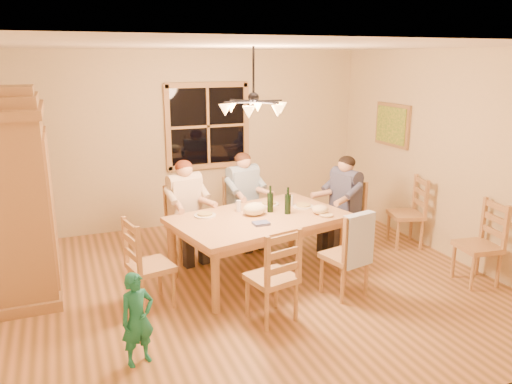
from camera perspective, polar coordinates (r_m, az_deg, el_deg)
name	(u,v)px	position (r m, az deg, el deg)	size (l,w,h in m)	color
floor	(254,284)	(5.98, -0.26, -10.48)	(5.50, 5.50, 0.00)	brown
ceiling	(253,46)	(5.39, -0.30, 16.35)	(5.50, 5.00, 0.02)	white
wall_back	(195,139)	(7.87, -6.97, 6.00)	(5.50, 0.02, 2.70)	beige
wall_right	(449,155)	(7.00, 21.24, 3.94)	(0.02, 5.00, 2.70)	beige
window	(208,126)	(7.86, -5.53, 7.50)	(1.30, 0.06, 1.30)	black
painting	(392,125)	(7.85, 15.29, 7.39)	(0.06, 0.78, 0.64)	olive
chandelier	(254,106)	(5.42, -0.29, 9.75)	(0.77, 0.68, 0.71)	black
armoire	(22,201)	(6.06, -25.22, -0.96)	(0.66, 1.40, 2.30)	olive
dining_table	(259,224)	(5.97, 0.37, -3.63)	(2.22, 1.63, 0.76)	tan
chair_far_left	(187,237)	(6.63, -7.91, -5.16)	(0.52, 0.51, 0.99)	#AB764B
chair_far_right	(244,225)	(7.04, -1.41, -3.79)	(0.52, 0.51, 0.99)	#AB764B
chair_near_left	(272,292)	(5.13, 1.78, -11.30)	(0.52, 0.51, 0.99)	#AB764B
chair_near_right	(344,269)	(5.72, 10.03, -8.62)	(0.52, 0.51, 0.99)	#AB764B
chair_end_left	(151,280)	(5.49, -11.86, -9.76)	(0.51, 0.52, 0.99)	#AB764B
chair_end_right	(343,230)	(6.93, 9.90, -4.32)	(0.51, 0.52, 0.99)	#AB764B
adult_woman	(185,198)	(6.46, -8.09, -0.68)	(0.46, 0.49, 0.87)	beige
adult_plaid_man	(244,188)	(6.88, -1.44, 0.45)	(0.46, 0.49, 0.87)	#34628F
adult_slate_man	(345,192)	(6.78, 10.10, -0.03)	(0.49, 0.46, 0.87)	#3D4161
towel	(358,240)	(5.45, 11.61, -5.42)	(0.38, 0.10, 0.58)	#B4C9F4
wine_bottle_a	(270,199)	(6.05, 1.64, -0.80)	(0.08, 0.08, 0.33)	black
wine_bottle_b	(288,201)	(5.99, 3.66, -0.98)	(0.08, 0.08, 0.33)	black
plate_woman	(205,215)	(5.97, -5.85, -2.67)	(0.26, 0.26, 0.02)	white
plate_plaid	(269,204)	(6.38, 1.47, -1.40)	(0.26, 0.26, 0.02)	white
plate_slate	(303,206)	(6.32, 5.42, -1.65)	(0.26, 0.26, 0.02)	white
wine_glass_a	(239,206)	(6.10, -2.01, -1.61)	(0.06, 0.06, 0.14)	silver
wine_glass_b	(291,201)	(6.34, 4.00, -0.98)	(0.06, 0.06, 0.14)	silver
cap	(320,209)	(6.06, 7.34, -1.99)	(0.20, 0.20, 0.11)	beige
napkin	(261,223)	(5.64, 0.59, -3.61)	(0.18, 0.14, 0.03)	#515C95
cloth_bundle	(254,209)	(5.95, -0.18, -1.94)	(0.28, 0.22, 0.15)	beige
child	(137,319)	(4.52, -13.40, -13.94)	(0.31, 0.20, 0.84)	#19735E
chair_spare_front	(476,259)	(6.45, 23.86, -6.97)	(0.48, 0.49, 0.99)	#AB764B
chair_spare_back	(405,225)	(7.35, 16.66, -3.61)	(0.52, 0.54, 0.99)	#AB764B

